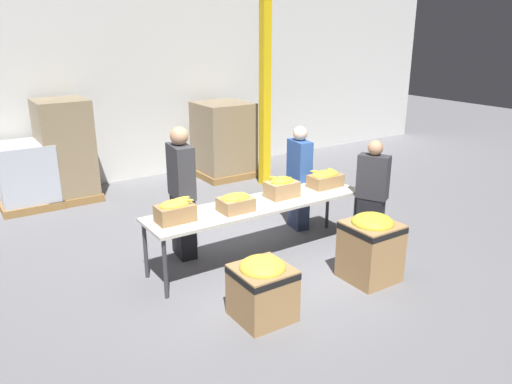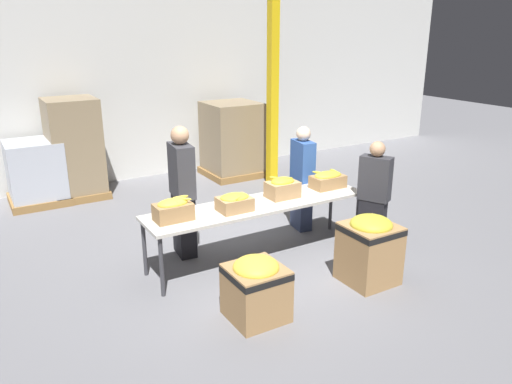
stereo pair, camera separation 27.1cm
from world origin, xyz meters
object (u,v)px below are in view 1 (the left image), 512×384
(volunteer_0, at_px, (182,194))
(banana_box_1, at_px, (236,202))
(sorting_table, at_px, (259,207))
(pallet_stack_0, at_px, (224,140))
(banana_box_2, at_px, (282,187))
(banana_box_3, at_px, (325,179))
(volunteer_1, at_px, (299,179))
(pallet_stack_2, at_px, (66,151))
(pallet_stack_1, at_px, (26,176))
(donation_bin_1, at_px, (371,245))
(donation_bin_0, at_px, (262,286))
(banana_box_0, at_px, (175,211))
(support_pillar, at_px, (265,80))
(volunteer_2, at_px, (372,196))

(volunteer_0, bearing_deg, banana_box_1, 35.61)
(sorting_table, distance_m, pallet_stack_0, 3.97)
(banana_box_2, distance_m, banana_box_3, 0.78)
(volunteer_1, distance_m, pallet_stack_2, 4.19)
(pallet_stack_1, bearing_deg, sorting_table, -60.54)
(banana_box_1, height_order, donation_bin_1, banana_box_1)
(donation_bin_1, height_order, pallet_stack_2, pallet_stack_2)
(banana_box_3, bearing_deg, donation_bin_0, -146.46)
(volunteer_0, bearing_deg, pallet_stack_1, -150.76)
(donation_bin_1, bearing_deg, banana_box_0, 147.98)
(banana_box_0, height_order, volunteer_0, volunteer_0)
(sorting_table, xyz_separation_m, pallet_stack_0, (1.56, 3.65, 0.02))
(volunteer_0, relative_size, volunteer_1, 1.12)
(sorting_table, height_order, donation_bin_0, sorting_table)
(volunteer_1, xyz_separation_m, support_pillar, (0.83, 2.14, 1.22))
(banana_box_0, relative_size, banana_box_3, 0.93)
(volunteer_1, xyz_separation_m, volunteer_2, (0.39, -1.12, -0.02))
(volunteer_0, bearing_deg, donation_bin_0, 6.83)
(banana_box_3, bearing_deg, volunteer_2, -63.48)
(pallet_stack_0, bearing_deg, donation_bin_0, -115.46)
(banana_box_0, xyz_separation_m, volunteer_2, (2.65, -0.56, -0.15))
(banana_box_0, xyz_separation_m, donation_bin_0, (0.40, -1.23, -0.54))
(sorting_table, distance_m, volunteer_0, 1.01)
(banana_box_0, xyz_separation_m, donation_bin_1, (1.97, -1.23, -0.46))
(banana_box_0, relative_size, pallet_stack_2, 0.25)
(donation_bin_0, distance_m, pallet_stack_2, 5.15)
(banana_box_3, height_order, pallet_stack_2, pallet_stack_2)
(pallet_stack_0, bearing_deg, banana_box_2, -107.83)
(banana_box_0, distance_m, banana_box_1, 0.78)
(banana_box_1, height_order, volunteer_2, volunteer_2)
(volunteer_1, xyz_separation_m, donation_bin_1, (-0.29, -1.79, -0.34))
(banana_box_2, distance_m, pallet_stack_0, 3.80)
(donation_bin_0, height_order, pallet_stack_2, pallet_stack_2)
(volunteer_0, height_order, pallet_stack_0, volunteer_0)
(pallet_stack_2, bearing_deg, support_pillar, -18.42)
(volunteer_0, xyz_separation_m, pallet_stack_0, (2.35, 3.03, -0.13))
(banana_box_2, bearing_deg, banana_box_3, 1.55)
(banana_box_3, xyz_separation_m, volunteer_1, (-0.08, 0.50, -0.11))
(sorting_table, xyz_separation_m, banana_box_0, (-1.16, 0.01, 0.18))
(sorting_table, xyz_separation_m, banana_box_2, (0.40, 0.04, 0.19))
(banana_box_2, bearing_deg, sorting_table, -174.12)
(volunteer_1, bearing_deg, sorting_table, -54.38)
(donation_bin_0, xyz_separation_m, support_pillar, (2.70, 3.93, 1.63))
(donation_bin_1, distance_m, pallet_stack_1, 5.89)
(banana_box_2, xyz_separation_m, volunteer_2, (1.09, -0.59, -0.15))
(donation_bin_0, bearing_deg, pallet_stack_2, 98.17)
(volunteer_2, xyz_separation_m, pallet_stack_1, (-3.66, 4.40, -0.22))
(donation_bin_0, xyz_separation_m, pallet_stack_0, (2.32, 4.88, 0.38))
(volunteer_2, bearing_deg, banana_box_2, 33.72)
(banana_box_0, xyz_separation_m, volunteer_1, (2.26, 0.55, -0.13))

